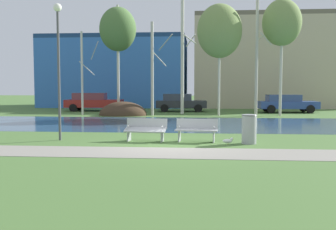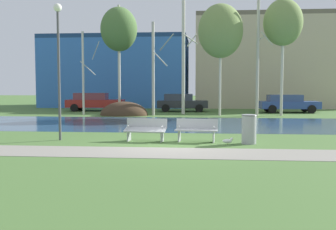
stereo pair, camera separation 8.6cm
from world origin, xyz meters
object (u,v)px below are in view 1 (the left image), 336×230
at_px(trash_bin, 249,129).
at_px(streetlamp, 58,49).
at_px(bench_left, 146,129).
at_px(parked_sedan_second_dark, 180,102).
at_px(parked_van_nearest_red, 93,101).
at_px(bench_right, 197,129).
at_px(parked_hatch_third_blue, 286,103).
at_px(seagull, 228,141).

distance_m(trash_bin, streetlamp, 7.86).
xyz_separation_m(bench_left, parked_sedan_second_dark, (0.40, 17.64, 0.29)).
height_order(streetlamp, parked_van_nearest_red, streetlamp).
bearing_deg(streetlamp, parked_van_nearest_red, 101.33).
xyz_separation_m(bench_left, trash_bin, (3.88, -0.33, 0.09)).
relative_size(streetlamp, parked_van_nearest_red, 1.10).
bearing_deg(parked_van_nearest_red, bench_right, -63.29).
xyz_separation_m(parked_sedan_second_dark, parked_hatch_third_blue, (8.47, -0.61, -0.01)).
xyz_separation_m(bench_right, parked_van_nearest_red, (-8.87, 17.63, 0.33)).
bearing_deg(seagull, bench_right, 153.74).
distance_m(bench_left, seagull, 3.17).
bearing_deg(seagull, parked_van_nearest_red, 118.84).
relative_size(parked_van_nearest_red, parked_sedan_second_dark, 1.15).
bearing_deg(parked_sedan_second_dark, seagull, -81.58).
xyz_separation_m(trash_bin, parked_hatch_third_blue, (5.00, 17.36, 0.20)).
height_order(bench_right, seagull, bench_right).
relative_size(bench_left, seagull, 3.97).
distance_m(trash_bin, parked_hatch_third_blue, 18.07).
xyz_separation_m(bench_right, parked_sedan_second_dark, (-1.55, 17.64, 0.29)).
relative_size(bench_left, parked_hatch_third_blue, 0.36).
relative_size(bench_right, parked_hatch_third_blue, 0.36).
distance_m(streetlamp, parked_van_nearest_red, 18.18).
xyz_separation_m(trash_bin, seagull, (-0.78, -0.24, -0.43)).
bearing_deg(bench_left, trash_bin, -4.88).
bearing_deg(seagull, parked_sedan_second_dark, 98.42).
bearing_deg(streetlamp, parked_sedan_second_dark, 77.85).
bearing_deg(bench_left, parked_van_nearest_red, 111.43).
bearing_deg(seagull, trash_bin, 16.84).
distance_m(trash_bin, parked_van_nearest_red, 20.96).
xyz_separation_m(streetlamp, parked_sedan_second_dark, (3.79, 17.63, -2.77)).
bearing_deg(bench_right, seagull, -26.26).
relative_size(trash_bin, streetlamp, 0.20).
xyz_separation_m(trash_bin, parked_sedan_second_dark, (-3.47, 17.97, 0.21)).
bearing_deg(parked_van_nearest_red, parked_hatch_third_blue, -2.19).
relative_size(bench_left, streetlamp, 0.31).
relative_size(bench_left, bench_right, 1.00).
xyz_separation_m(bench_left, seagull, (3.10, -0.57, -0.34)).
bearing_deg(parked_sedan_second_dark, parked_hatch_third_blue, -4.10).
bearing_deg(bench_left, seagull, -10.37).
height_order(parked_van_nearest_red, parked_hatch_third_blue, parked_van_nearest_red).
bearing_deg(bench_left, streetlamp, 179.86).
relative_size(trash_bin, parked_sedan_second_dark, 0.26).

